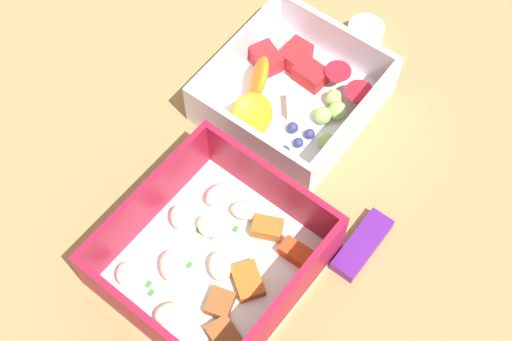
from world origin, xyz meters
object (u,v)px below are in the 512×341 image
fruit_bowl (294,93)px  pasta_container (215,258)px  paper_cup_liner (365,34)px  candy_bar (365,241)px

fruit_bowl → pasta_container: bearing=11.2°
paper_cup_liner → pasta_container: bearing=3.6°
fruit_bowl → paper_cup_liner: fruit_bowl is taller
paper_cup_liner → fruit_bowl: bearing=-9.2°
candy_bar → paper_cup_liner: (-20.67, -11.86, 0.46)cm
fruit_bowl → candy_bar: bearing=55.4°
fruit_bowl → paper_cup_liner: (-11.23, 1.82, -0.76)cm
pasta_container → fruit_bowl: size_ratio=1.11×
fruit_bowl → candy_bar: (9.44, 13.69, -1.22)cm
candy_bar → paper_cup_liner: size_ratio=1.81×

